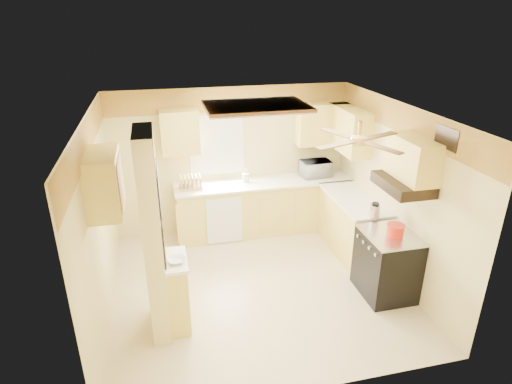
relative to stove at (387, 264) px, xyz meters
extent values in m
plane|color=beige|center=(-1.67, 0.55, -0.46)|extent=(4.00, 4.00, 0.00)
plane|color=white|center=(-1.67, 0.55, 2.04)|extent=(4.00, 4.00, 0.00)
plane|color=#DECC87|center=(-1.67, 2.45, 0.79)|extent=(4.00, 0.00, 4.00)
plane|color=#DECC87|center=(-1.67, -1.35, 0.79)|extent=(4.00, 0.00, 4.00)
plane|color=#DECC87|center=(-3.67, 0.55, 0.79)|extent=(0.00, 3.80, 3.80)
plane|color=#DECC87|center=(0.33, 0.55, 0.79)|extent=(0.00, 3.80, 3.80)
cube|color=#EBB645|center=(-1.67, 2.43, 1.84)|extent=(4.00, 0.02, 0.40)
cube|color=#DECC87|center=(-3.02, 0.00, 0.79)|extent=(0.20, 0.70, 2.50)
cube|color=#FFED74|center=(-2.80, 0.00, -0.01)|extent=(0.25, 0.55, 0.90)
cube|color=white|center=(-2.80, 0.00, 0.46)|extent=(0.28, 0.58, 0.04)
cube|color=#FFED74|center=(-1.17, 2.15, -0.01)|extent=(3.00, 0.60, 0.90)
cube|color=#FFED74|center=(0.03, 1.15, -0.01)|extent=(0.60, 1.40, 0.90)
cube|color=white|center=(-1.17, 2.14, 0.46)|extent=(3.04, 0.64, 0.04)
cube|color=white|center=(0.02, 1.15, 0.46)|extent=(0.64, 1.44, 0.04)
cube|color=white|center=(-1.92, 1.84, -0.03)|extent=(0.58, 0.02, 0.80)
cube|color=white|center=(-1.92, 2.44, 1.09)|extent=(0.92, 0.02, 1.02)
cube|color=white|center=(-1.92, 2.44, 1.09)|extent=(0.80, 0.02, 0.90)
cube|color=#FFED74|center=(-2.52, 2.27, 1.39)|extent=(0.60, 0.35, 0.70)
cube|color=#FFED74|center=(-0.12, 2.27, 1.39)|extent=(0.90, 0.35, 0.70)
cube|color=#FFED74|center=(0.16, 1.80, 1.39)|extent=(0.35, 1.00, 0.70)
cube|color=#FFED74|center=(-3.49, 0.30, 1.39)|extent=(0.35, 0.75, 0.70)
cube|color=#FFED74|center=(0.16, 0.00, 1.49)|extent=(0.35, 0.76, 0.52)
cube|color=black|center=(0.00, 0.00, -0.01)|extent=(0.65, 0.76, 0.90)
cube|color=silver|center=(0.00, 0.00, 0.44)|extent=(0.66, 0.77, 0.02)
cylinder|color=silver|center=(-0.33, -0.25, 0.34)|extent=(0.03, 0.05, 0.05)
cylinder|color=silver|center=(-0.33, -0.08, 0.34)|extent=(0.03, 0.05, 0.05)
cylinder|color=silver|center=(-0.33, 0.08, 0.34)|extent=(0.03, 0.05, 0.05)
cylinder|color=silver|center=(-0.33, 0.25, 0.34)|extent=(0.03, 0.05, 0.05)
cube|color=black|center=(0.07, 0.00, 1.16)|extent=(0.50, 0.76, 0.14)
cube|color=black|center=(-2.91, 0.00, 1.39)|extent=(0.02, 0.42, 0.57)
cube|color=white|center=(-2.90, 0.00, 1.39)|extent=(0.01, 0.37, 0.52)
cube|color=black|center=(-2.91, 0.00, 0.74)|extent=(0.02, 0.42, 0.57)
cube|color=yellow|center=(-2.90, 0.00, 0.74)|extent=(0.01, 0.37, 0.52)
cube|color=brown|center=(-1.57, 1.05, 2.00)|extent=(1.35, 0.95, 0.06)
cube|color=white|center=(-1.57, 1.05, 1.97)|extent=(1.15, 0.75, 0.02)
cylinder|color=gold|center=(-0.67, -0.15, 1.96)|extent=(0.04, 0.04, 0.16)
cylinder|color=gold|center=(-0.67, -0.15, 1.82)|extent=(0.18, 0.18, 0.08)
cube|color=brown|center=(-0.37, -0.04, 1.82)|extent=(0.55, 0.28, 0.01)
cube|color=brown|center=(-0.78, 0.15, 1.82)|extent=(0.28, 0.55, 0.01)
cube|color=brown|center=(-0.97, -0.26, 1.82)|extent=(0.55, 0.28, 0.01)
cube|color=brown|center=(-0.56, -0.45, 1.82)|extent=(0.28, 0.55, 0.01)
cube|color=black|center=(0.31, -0.35, 1.84)|extent=(0.02, 0.40, 0.25)
imported|color=white|center=(-0.23, 2.18, 0.62)|extent=(0.53, 0.37, 0.28)
imported|color=white|center=(-2.77, -0.08, 0.50)|extent=(0.22, 0.22, 0.05)
cylinder|color=red|center=(0.04, -0.03, 0.52)|extent=(0.21, 0.21, 0.14)
cylinder|color=red|center=(0.04, -0.03, 0.60)|extent=(0.23, 0.23, 0.02)
cylinder|color=silver|center=(0.00, 0.46, 0.58)|extent=(0.15, 0.15, 0.19)
cylinder|color=black|center=(0.00, 0.46, 0.69)|extent=(0.10, 0.10, 0.03)
cube|color=tan|center=(-2.41, 2.13, 0.50)|extent=(0.37, 0.28, 0.04)
cube|color=tan|center=(-2.56, 2.13, 0.58)|extent=(0.02, 0.25, 0.21)
cube|color=tan|center=(-2.50, 2.13, 0.58)|extent=(0.02, 0.25, 0.21)
cube|color=tan|center=(-2.44, 2.13, 0.58)|extent=(0.02, 0.25, 0.21)
cube|color=tan|center=(-2.38, 2.13, 0.58)|extent=(0.02, 0.25, 0.21)
cube|color=tan|center=(-2.32, 2.13, 0.58)|extent=(0.02, 0.25, 0.21)
cube|color=tan|center=(-2.26, 2.13, 0.58)|extent=(0.02, 0.25, 0.21)
cylinder|color=white|center=(-2.50, 2.13, 0.58)|extent=(0.01, 0.21, 0.21)
cylinder|color=white|center=(-2.38, 2.13, 0.58)|extent=(0.01, 0.21, 0.21)
cylinder|color=white|center=(-1.48, 2.21, 0.55)|extent=(0.12, 0.12, 0.15)
cylinder|color=tan|center=(-1.46, 2.21, 0.60)|extent=(0.01, 0.01, 0.23)
cylinder|color=tan|center=(-1.48, 2.23, 0.60)|extent=(0.01, 0.01, 0.23)
cylinder|color=tan|center=(-1.50, 2.20, 0.60)|extent=(0.01, 0.01, 0.23)
cylinder|color=tan|center=(-1.48, 2.19, 0.60)|extent=(0.01, 0.01, 0.23)
camera|label=1|loc=(-2.86, -4.40, 3.17)|focal=30.00mm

